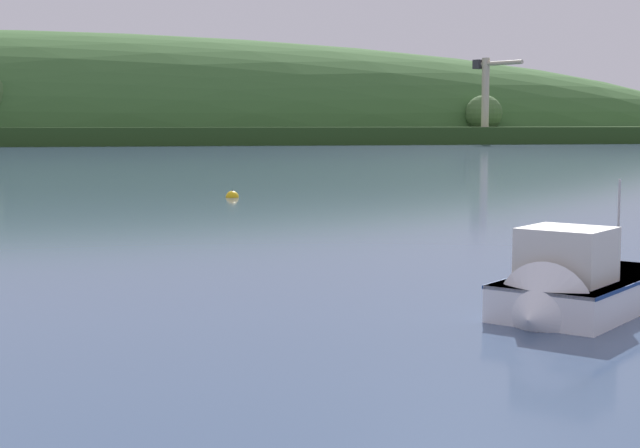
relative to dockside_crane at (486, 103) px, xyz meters
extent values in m
cube|color=#27431B|center=(-87.58, 17.66, -6.72)|extent=(474.04, 81.82, 3.54)
sphere|color=#476B38|center=(3.97, 13.31, -2.04)|extent=(8.31, 8.31, 8.31)
cube|color=#4C4C51|center=(-0.13, 0.22, -7.49)|extent=(4.80, 4.80, 2.00)
cylinder|color=#BCB293|center=(-0.13, 0.22, 1.47)|extent=(1.59, 1.59, 15.92)
cylinder|color=#BCB293|center=(2.03, -3.41, 8.15)|extent=(6.15, 9.52, 0.88)
cube|color=#333338|center=(-1.10, 1.85, 8.15)|extent=(2.78, 2.59, 1.91)
cube|color=white|center=(-55.82, -174.09, -8.21)|extent=(5.90, 5.83, 1.13)
cone|color=white|center=(-57.86, -176.07, -8.21)|extent=(2.26, 2.30, 2.34)
cube|color=navy|center=(-55.82, -174.09, -7.68)|extent=(5.93, 5.86, 0.08)
cube|color=silver|center=(-56.73, -174.97, -7.01)|extent=(2.57, 2.58, 1.26)
cube|color=#192833|center=(-57.32, -175.54, -6.82)|extent=(1.19, 1.23, 0.70)
cylinder|color=#B2B2B7|center=(-54.36, -172.68, -6.54)|extent=(0.06, 0.06, 2.21)
sphere|color=yellow|center=(-62.00, -137.66, -8.49)|extent=(0.79, 0.79, 0.79)
cylinder|color=black|center=(-62.00, -137.66, -8.05)|extent=(0.04, 0.04, 0.08)
camera|label=1|loc=(-65.68, -195.75, -3.99)|focal=54.23mm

